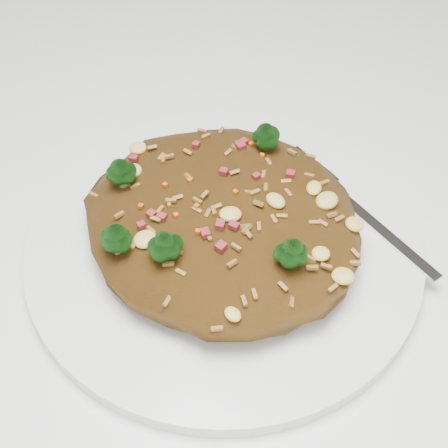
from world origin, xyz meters
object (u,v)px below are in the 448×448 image
(fork, at_px, (364,216))
(plate, at_px, (224,243))
(dining_table, at_px, (356,306))
(fried_rice, at_px, (223,214))

(fork, bearing_deg, plate, -116.12)
(plate, bearing_deg, dining_table, 41.72)
(plate, xyz_separation_m, fried_rice, (-0.00, -0.00, 0.03))
(dining_table, relative_size, fried_rice, 5.84)
(dining_table, relative_size, fork, 7.49)
(dining_table, xyz_separation_m, fried_rice, (-0.09, -0.08, 0.13))
(fried_rice, height_order, fork, fried_rice)
(dining_table, relative_size, plate, 4.09)
(dining_table, bearing_deg, fork, 165.56)
(dining_table, bearing_deg, fried_rice, -138.18)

